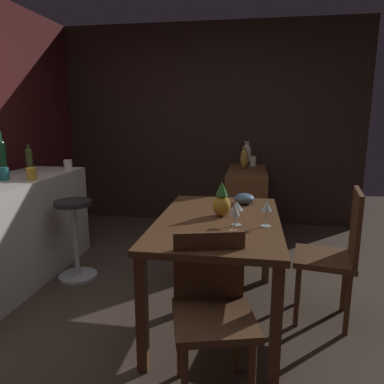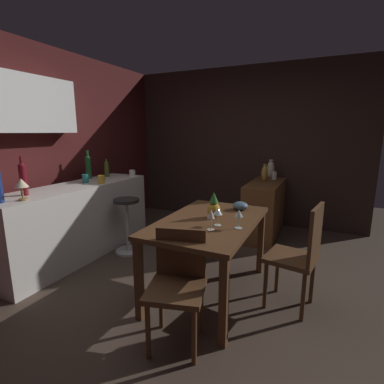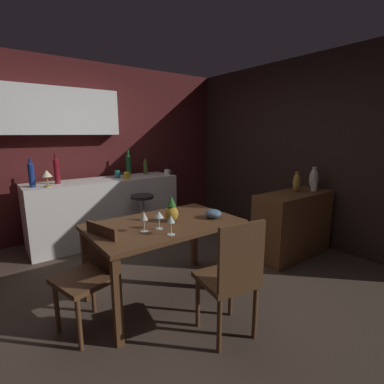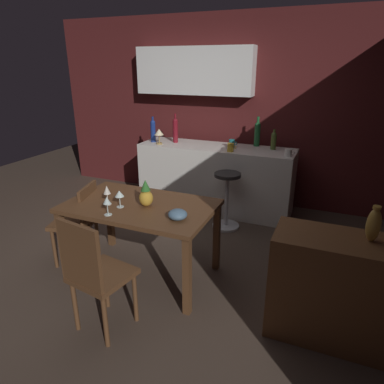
{
  "view_description": "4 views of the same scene",
  "coord_description": "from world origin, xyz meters",
  "px_view_note": "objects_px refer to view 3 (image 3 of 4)",
  "views": [
    {
      "loc": [
        -2.3,
        -0.47,
        1.43
      ],
      "look_at": [
        0.71,
        0.03,
        0.78
      ],
      "focal_mm": 33.64,
      "sensor_mm": 36.0,
      "label": 1
    },
    {
      "loc": [
        -2.3,
        -1.2,
        1.54
      ],
      "look_at": [
        0.46,
        0.1,
        0.9
      ],
      "focal_mm": 26.68,
      "sensor_mm": 36.0,
      "label": 2
    },
    {
      "loc": [
        -1.23,
        -2.43,
        1.55
      ],
      "look_at": [
        0.77,
        0.23,
        0.86
      ],
      "focal_mm": 26.58,
      "sensor_mm": 36.0,
      "label": 3
    },
    {
      "loc": [
        1.64,
        -2.77,
        1.95
      ],
      "look_at": [
        0.41,
        0.17,
        0.76
      ],
      "focal_mm": 32.28,
      "sensor_mm": 36.0,
      "label": 4
    }
  ],
  "objects_px": {
    "wine_bottle_olive": "(145,166)",
    "cup_white": "(167,172)",
    "pillar_candle_tall": "(314,186)",
    "fruit_bowl": "(213,214)",
    "cup_mustard": "(127,176)",
    "wine_glass_right": "(144,217)",
    "wine_glass_center": "(171,220)",
    "wine_bottle_ruby": "(57,170)",
    "bar_stool": "(143,218)",
    "wine_bottle_green": "(128,163)",
    "counter_lamp": "(47,175)",
    "vase_ceramic_ivory": "(314,178)",
    "wine_glass_left": "(159,215)",
    "pineapple_centerpiece": "(172,211)",
    "chair_by_doorway": "(232,276)",
    "wine_bottle_cobalt": "(31,174)",
    "cup_teal": "(117,174)",
    "sideboard_cabinet": "(293,224)",
    "vase_brass": "(297,182)",
    "dining_table": "(164,231)",
    "chair_near_window": "(91,272)"
  },
  "relations": [
    {
      "from": "wine_bottle_olive",
      "to": "cup_white",
      "type": "height_order",
      "value": "wine_bottle_olive"
    },
    {
      "from": "pillar_candle_tall",
      "to": "wine_bottle_olive",
      "type": "bearing_deg",
      "value": 120.33
    },
    {
      "from": "fruit_bowl",
      "to": "cup_mustard",
      "type": "relative_size",
      "value": 1.38
    },
    {
      "from": "wine_glass_right",
      "to": "wine_bottle_olive",
      "type": "xyz_separation_m",
      "value": [
        1.11,
        2.07,
        0.15
      ]
    },
    {
      "from": "wine_glass_center",
      "to": "wine_bottle_ruby",
      "type": "bearing_deg",
      "value": 100.07
    },
    {
      "from": "bar_stool",
      "to": "cup_mustard",
      "type": "bearing_deg",
      "value": 102.42
    },
    {
      "from": "fruit_bowl",
      "to": "cup_white",
      "type": "xyz_separation_m",
      "value": [
        0.62,
        1.83,
        0.16
      ]
    },
    {
      "from": "wine_bottle_green",
      "to": "counter_lamp",
      "type": "relative_size",
      "value": 1.86
    },
    {
      "from": "wine_bottle_ruby",
      "to": "counter_lamp",
      "type": "relative_size",
      "value": 1.9
    },
    {
      "from": "cup_mustard",
      "to": "counter_lamp",
      "type": "distance_m",
      "value": 1.03
    },
    {
      "from": "pillar_candle_tall",
      "to": "vase_ceramic_ivory",
      "type": "distance_m",
      "value": 0.17
    },
    {
      "from": "wine_glass_left",
      "to": "wine_bottle_olive",
      "type": "height_order",
      "value": "wine_bottle_olive"
    },
    {
      "from": "wine_bottle_ruby",
      "to": "vase_ceramic_ivory",
      "type": "bearing_deg",
      "value": -36.03
    },
    {
      "from": "pineapple_centerpiece",
      "to": "counter_lamp",
      "type": "bearing_deg",
      "value": 113.95
    },
    {
      "from": "counter_lamp",
      "to": "pineapple_centerpiece",
      "type": "bearing_deg",
      "value": -66.05
    },
    {
      "from": "wine_glass_right",
      "to": "chair_by_doorway",
      "type": "bearing_deg",
      "value": -62.76
    },
    {
      "from": "wine_glass_left",
      "to": "fruit_bowl",
      "type": "relative_size",
      "value": 0.97
    },
    {
      "from": "wine_bottle_cobalt",
      "to": "wine_bottle_green",
      "type": "bearing_deg",
      "value": 12.25
    },
    {
      "from": "wine_bottle_green",
      "to": "counter_lamp",
      "type": "xyz_separation_m",
      "value": [
        -1.26,
        -0.41,
        -0.02
      ]
    },
    {
      "from": "cup_teal",
      "to": "pillar_candle_tall",
      "type": "distance_m",
      "value": 2.75
    },
    {
      "from": "fruit_bowl",
      "to": "cup_teal",
      "type": "relative_size",
      "value": 1.44
    },
    {
      "from": "sideboard_cabinet",
      "to": "bar_stool",
      "type": "distance_m",
      "value": 2.01
    },
    {
      "from": "wine_glass_center",
      "to": "wine_bottle_olive",
      "type": "relative_size",
      "value": 0.63
    },
    {
      "from": "wine_glass_left",
      "to": "pillar_candle_tall",
      "type": "bearing_deg",
      "value": -2.75
    },
    {
      "from": "cup_mustard",
      "to": "vase_brass",
      "type": "relative_size",
      "value": 0.45
    },
    {
      "from": "wine_bottle_ruby",
      "to": "vase_brass",
      "type": "height_order",
      "value": "wine_bottle_ruby"
    },
    {
      "from": "bar_stool",
      "to": "vase_brass",
      "type": "distance_m",
      "value": 2.11
    },
    {
      "from": "bar_stool",
      "to": "cup_white",
      "type": "bearing_deg",
      "value": 29.87
    },
    {
      "from": "pineapple_centerpiece",
      "to": "wine_bottle_green",
      "type": "distance_m",
      "value": 2.15
    },
    {
      "from": "dining_table",
      "to": "cup_teal",
      "type": "height_order",
      "value": "cup_teal"
    },
    {
      "from": "chair_by_doorway",
      "to": "counter_lamp",
      "type": "height_order",
      "value": "counter_lamp"
    },
    {
      "from": "fruit_bowl",
      "to": "wine_bottle_green",
      "type": "xyz_separation_m",
      "value": [
        0.14,
        2.22,
        0.3
      ]
    },
    {
      "from": "wine_bottle_olive",
      "to": "vase_ceramic_ivory",
      "type": "xyz_separation_m",
      "value": [
        1.4,
        -2.1,
        -0.06
      ]
    },
    {
      "from": "vase_brass",
      "to": "wine_bottle_green",
      "type": "bearing_deg",
      "value": 120.34
    },
    {
      "from": "cup_white",
      "to": "cup_teal",
      "type": "height_order",
      "value": "cup_teal"
    },
    {
      "from": "wine_bottle_cobalt",
      "to": "cup_teal",
      "type": "height_order",
      "value": "wine_bottle_cobalt"
    },
    {
      "from": "wine_bottle_ruby",
      "to": "vase_brass",
      "type": "bearing_deg",
      "value": -39.55
    },
    {
      "from": "chair_near_window",
      "to": "wine_glass_center",
      "type": "relative_size",
      "value": 5.11
    },
    {
      "from": "pineapple_centerpiece",
      "to": "cup_white",
      "type": "bearing_deg",
      "value": 59.26
    },
    {
      "from": "fruit_bowl",
      "to": "wine_bottle_olive",
      "type": "height_order",
      "value": "wine_bottle_olive"
    },
    {
      "from": "cup_mustard",
      "to": "chair_by_doorway",
      "type": "bearing_deg",
      "value": -96.57
    },
    {
      "from": "chair_near_window",
      "to": "fruit_bowl",
      "type": "height_order",
      "value": "chair_near_window"
    },
    {
      "from": "wine_glass_center",
      "to": "wine_bottle_ruby",
      "type": "height_order",
      "value": "wine_bottle_ruby"
    },
    {
      "from": "wine_bottle_green",
      "to": "wine_bottle_olive",
      "type": "bearing_deg",
      "value": -24.93
    },
    {
      "from": "wine_bottle_cobalt",
      "to": "pillar_candle_tall",
      "type": "height_order",
      "value": "wine_bottle_cobalt"
    },
    {
      "from": "cup_teal",
      "to": "vase_ceramic_ivory",
      "type": "relative_size",
      "value": 0.38
    },
    {
      "from": "wine_bottle_olive",
      "to": "cup_teal",
      "type": "height_order",
      "value": "wine_bottle_olive"
    },
    {
      "from": "bar_stool",
      "to": "vase_brass",
      "type": "bearing_deg",
      "value": -44.72
    },
    {
      "from": "dining_table",
      "to": "vase_brass",
      "type": "height_order",
      "value": "vase_brass"
    },
    {
      "from": "pineapple_centerpiece",
      "to": "cup_white",
      "type": "distance_m",
      "value": 1.96
    }
  ]
}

